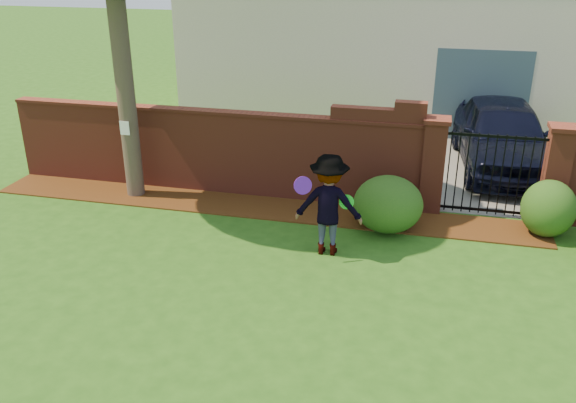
% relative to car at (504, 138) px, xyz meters
% --- Properties ---
extents(ground, '(80.00, 80.00, 0.01)m').
position_rel_car_xyz_m(ground, '(-3.95, -6.63, -0.81)').
color(ground, '#275415').
rests_on(ground, ground).
extents(mulch_bed, '(11.10, 1.08, 0.03)m').
position_rel_car_xyz_m(mulch_bed, '(-4.90, -3.29, -0.79)').
color(mulch_bed, '#3E1F0B').
rests_on(mulch_bed, ground).
extents(brick_wall, '(8.70, 0.31, 2.16)m').
position_rel_car_xyz_m(brick_wall, '(-5.96, -2.63, 0.12)').
color(brick_wall, maroon).
rests_on(brick_wall, ground).
extents(pillar_left, '(0.50, 0.50, 1.88)m').
position_rel_car_xyz_m(pillar_left, '(-1.55, -2.63, 0.15)').
color(pillar_left, maroon).
rests_on(pillar_left, ground).
extents(pillar_right, '(0.50, 0.50, 1.88)m').
position_rel_car_xyz_m(pillar_right, '(0.65, -2.63, 0.15)').
color(pillar_right, maroon).
rests_on(pillar_right, ground).
extents(iron_gate, '(1.78, 0.03, 1.60)m').
position_rel_car_xyz_m(iron_gate, '(-0.45, -2.63, 0.05)').
color(iron_gate, black).
rests_on(iron_gate, ground).
extents(driveway, '(3.20, 8.00, 0.01)m').
position_rel_car_xyz_m(driveway, '(-0.45, 1.37, -0.80)').
color(driveway, slate).
rests_on(driveway, ground).
extents(house, '(12.40, 6.40, 6.30)m').
position_rel_car_xyz_m(house, '(-2.94, 5.36, 2.36)').
color(house, beige).
rests_on(house, ground).
extents(car, '(2.27, 4.86, 1.61)m').
position_rel_car_xyz_m(car, '(0.00, 0.00, 0.00)').
color(car, black).
rests_on(car, ground).
extents(paper_notice, '(0.20, 0.01, 0.28)m').
position_rel_car_xyz_m(paper_notice, '(-7.55, -3.42, 0.69)').
color(paper_notice, white).
rests_on(paper_notice, tree).
extents(shrub_left, '(1.26, 1.26, 1.03)m').
position_rel_car_xyz_m(shrub_left, '(-2.28, -3.71, -0.29)').
color(shrub_left, '#1B4916').
rests_on(shrub_left, ground).
extents(shrub_middle, '(0.95, 0.95, 1.04)m').
position_rel_car_xyz_m(shrub_middle, '(0.51, -3.25, -0.28)').
color(shrub_middle, '#1B4916').
rests_on(shrub_middle, ground).
extents(man, '(1.16, 0.70, 1.75)m').
position_rel_car_xyz_m(man, '(-3.19, -4.85, 0.07)').
color(man, gray).
rests_on(man, ground).
extents(frisbee_purple, '(0.30, 0.20, 0.29)m').
position_rel_car_xyz_m(frisbee_purple, '(-3.56, -5.16, 0.51)').
color(frisbee_purple, '#631CB1').
rests_on(frisbee_purple, man).
extents(frisbee_green, '(0.25, 0.07, 0.25)m').
position_rel_car_xyz_m(frisbee_green, '(-2.89, -4.87, 0.17)').
color(frisbee_green, '#1BD02A').
rests_on(frisbee_green, man).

